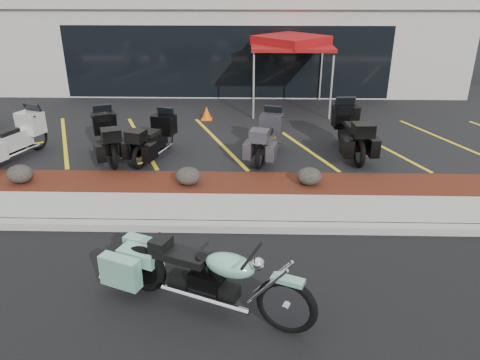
{
  "coord_description": "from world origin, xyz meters",
  "views": [
    {
      "loc": [
        0.93,
        -6.9,
        4.54
      ],
      "look_at": [
        0.72,
        1.2,
        0.93
      ],
      "focal_mm": 35.0,
      "sensor_mm": 36.0,
      "label": 1
    }
  ],
  "objects_px": {
    "hero_cruiser": "(287,298)",
    "traffic_cone": "(207,113)",
    "popup_canopy": "(291,43)",
    "touring_white": "(35,127)"
  },
  "relations": [
    {
      "from": "traffic_cone",
      "to": "hero_cruiser",
      "type": "bearing_deg",
      "value": -78.51
    },
    {
      "from": "touring_white",
      "to": "hero_cruiser",
      "type": "bearing_deg",
      "value": -115.38
    },
    {
      "from": "touring_white",
      "to": "traffic_cone",
      "type": "bearing_deg",
      "value": -33.7
    },
    {
      "from": "popup_canopy",
      "to": "traffic_cone",
      "type": "bearing_deg",
      "value": -146.12
    },
    {
      "from": "hero_cruiser",
      "to": "traffic_cone",
      "type": "xyz_separation_m",
      "value": [
        -1.95,
        9.61,
        -0.21
      ]
    },
    {
      "from": "hero_cruiser",
      "to": "traffic_cone",
      "type": "height_order",
      "value": "hero_cruiser"
    },
    {
      "from": "traffic_cone",
      "to": "popup_canopy",
      "type": "bearing_deg",
      "value": 27.06
    },
    {
      "from": "hero_cruiser",
      "to": "popup_canopy",
      "type": "bearing_deg",
      "value": 108.42
    },
    {
      "from": "touring_white",
      "to": "traffic_cone",
      "type": "height_order",
      "value": "touring_white"
    },
    {
      "from": "hero_cruiser",
      "to": "touring_white",
      "type": "bearing_deg",
      "value": 155.58
    }
  ]
}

